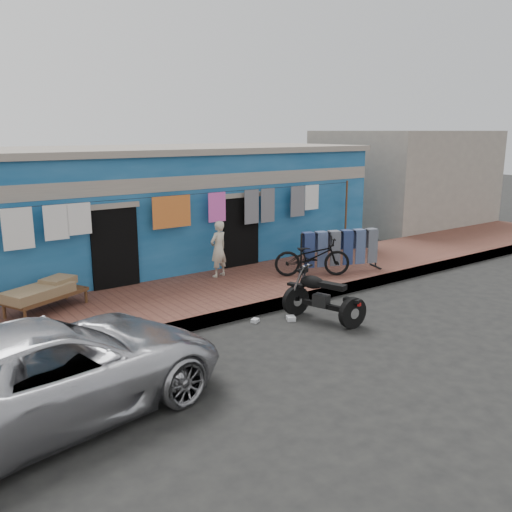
{
  "coord_description": "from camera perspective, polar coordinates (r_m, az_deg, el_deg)",
  "views": [
    {
      "loc": [
        -6.72,
        -7.22,
        3.79
      ],
      "look_at": [
        0.0,
        2.0,
        1.15
      ],
      "focal_mm": 38.0,
      "sensor_mm": 36.0,
      "label": 1
    }
  ],
  "objects": [
    {
      "name": "jeans_rack",
      "position": [
        14.16,
        8.8,
        0.65
      ],
      "size": [
        2.53,
        1.81,
        1.08
      ],
      "primitive_type": null,
      "rotation": [
        0.0,
        0.0,
        -0.32
      ],
      "color": "black",
      "rests_on": "sidewalk"
    },
    {
      "name": "litter_c",
      "position": [
        11.2,
        3.7,
        -6.55
      ],
      "size": [
        0.24,
        0.26,
        0.08
      ],
      "primitive_type": "cube",
      "rotation": [
        0.0,
        0.0,
        1.11
      ],
      "color": "silver",
      "rests_on": "ground"
    },
    {
      "name": "car",
      "position": [
        7.81,
        -20.84,
        -11.18
      ],
      "size": [
        5.3,
        3.1,
        1.4
      ],
      "primitive_type": "imported",
      "rotation": [
        0.0,
        0.0,
        1.75
      ],
      "color": "silver",
      "rests_on": "ground"
    },
    {
      "name": "bicycle",
      "position": [
        13.52,
        5.95,
        0.4
      ],
      "size": [
        1.92,
        1.55,
        1.2
      ],
      "primitive_type": "imported",
      "rotation": [
        0.0,
        0.0,
        1.01
      ],
      "color": "black",
      "rests_on": "sidewalk"
    },
    {
      "name": "charpoy",
      "position": [
        11.71,
        -21.2,
        -4.02
      ],
      "size": [
        2.29,
        2.07,
        0.57
      ],
      "primitive_type": null,
      "rotation": [
        0.0,
        0.0,
        0.42
      ],
      "color": "brown",
      "rests_on": "sidewalk"
    },
    {
      "name": "curb",
      "position": [
        11.64,
        1.31,
        -5.32
      ],
      "size": [
        28.0,
        0.1,
        0.25
      ],
      "primitive_type": "cube",
      "color": "gray",
      "rests_on": "ground"
    },
    {
      "name": "seated_person",
      "position": [
        13.4,
        -3.98,
        0.75
      ],
      "size": [
        0.57,
        0.46,
        1.4
      ],
      "primitive_type": "imported",
      "rotation": [
        0.0,
        0.0,
        3.41
      ],
      "color": "beige",
      "rests_on": "sidewalk"
    },
    {
      "name": "litter_a",
      "position": [
        11.07,
        -0.1,
        -6.81
      ],
      "size": [
        0.2,
        0.19,
        0.07
      ],
      "primitive_type": "cube",
      "rotation": [
        0.0,
        0.0,
        0.49
      ],
      "color": "silver",
      "rests_on": "ground"
    },
    {
      "name": "ground",
      "position": [
        10.57,
        6.46,
        -8.07
      ],
      "size": [
        80.0,
        80.0,
        0.0
      ],
      "primitive_type": "plane",
      "color": "black",
      "rests_on": "ground"
    },
    {
      "name": "litter_b",
      "position": [
        12.2,
        7.05,
        -5.01
      ],
      "size": [
        0.17,
        0.17,
        0.07
      ],
      "primitive_type": "cube",
      "rotation": [
        0.0,
        0.0,
        0.64
      ],
      "color": "silver",
      "rests_on": "ground"
    },
    {
      "name": "motorcycle",
      "position": [
        11.06,
        7.11,
        -4.19
      ],
      "size": [
        1.52,
        1.99,
        1.07
      ],
      "primitive_type": null,
      "rotation": [
        0.0,
        0.0,
        0.3
      ],
      "color": "black",
      "rests_on": "ground"
    },
    {
      "name": "building",
      "position": [
        15.86,
        -10.72,
        5.17
      ],
      "size": [
        12.2,
        5.2,
        3.36
      ],
      "color": "navy",
      "rests_on": "ground"
    },
    {
      "name": "neighbor_right",
      "position": [
        22.8,
        15.25,
        7.82
      ],
      "size": [
        6.0,
        5.0,
        3.8
      ],
      "primitive_type": "cube",
      "color": "#9E9384",
      "rests_on": "ground"
    },
    {
      "name": "sidewalk",
      "position": [
        12.77,
        -2.65,
        -3.67
      ],
      "size": [
        28.0,
        3.0,
        0.25
      ],
      "primitive_type": "cube",
      "color": "brown",
      "rests_on": "ground"
    },
    {
      "name": "clothesline",
      "position": [
        13.34,
        -6.46,
        4.42
      ],
      "size": [
        10.06,
        0.06,
        2.1
      ],
      "color": "brown",
      "rests_on": "sidewalk"
    }
  ]
}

